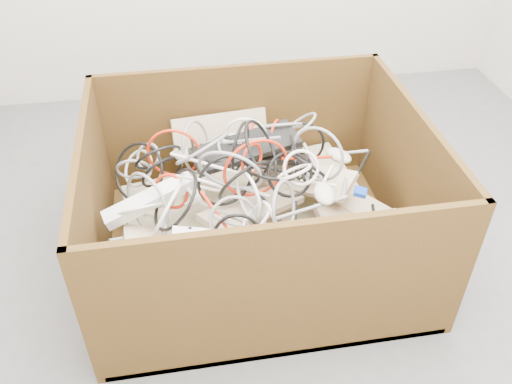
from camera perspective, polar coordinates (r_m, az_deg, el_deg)
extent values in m
plane|color=#525154|center=(2.24, 5.49, -6.93)|extent=(3.00, 3.00, 0.00)
cube|color=#38210E|center=(2.24, 0.09, -6.06)|extent=(1.22, 1.01, 0.03)
cube|color=#38210E|center=(2.45, -1.86, 6.81)|extent=(1.22, 0.02, 0.60)
cube|color=#38210E|center=(1.70, 2.93, -10.80)|extent=(1.22, 0.03, 0.60)
cube|color=#38210E|center=(2.21, 15.52, 1.24)|extent=(0.03, 0.96, 0.60)
cube|color=#38210E|center=(2.06, -16.49, -2.12)|extent=(0.02, 0.96, 0.60)
cube|color=tan|center=(2.21, 0.00, -4.35)|extent=(1.07, 0.92, 0.20)
cube|color=tan|center=(2.09, -2.43, -4.37)|extent=(0.77, 0.69, 0.21)
cube|color=tan|center=(2.28, -6.78, -0.16)|extent=(0.44, 0.27, 0.10)
cube|color=tan|center=(2.17, 9.24, -0.57)|extent=(0.40, 0.38, 0.12)
cube|color=tan|center=(2.02, 2.84, -4.38)|extent=(0.23, 0.43, 0.07)
cube|color=tan|center=(1.95, -7.64, -5.19)|extent=(0.41, 0.15, 0.19)
cube|color=tan|center=(1.95, 9.59, -5.14)|extent=(0.15, 0.42, 0.10)
cube|color=tan|center=(2.36, -3.73, 6.42)|extent=(0.41, 0.15, 0.16)
cube|color=tan|center=(2.00, -0.37, -1.67)|extent=(0.42, 0.35, 0.11)
cube|color=tan|center=(2.16, 4.99, 1.44)|extent=(0.39, 0.39, 0.15)
cube|color=black|center=(2.13, -0.06, 3.95)|extent=(0.43, 0.19, 0.11)
cube|color=black|center=(2.08, -1.12, 4.72)|extent=(0.44, 0.24, 0.08)
ellipsoid|color=beige|center=(1.99, -6.46, -0.44)|extent=(0.12, 0.14, 0.04)
ellipsoid|color=beige|center=(2.19, 8.61, 3.78)|extent=(0.12, 0.13, 0.04)
ellipsoid|color=beige|center=(1.83, 0.02, -6.81)|extent=(0.13, 0.11, 0.04)
ellipsoid|color=beige|center=(1.86, 7.13, -0.20)|extent=(0.07, 0.12, 0.04)
ellipsoid|color=beige|center=(2.13, -7.32, 3.91)|extent=(0.13, 0.11, 0.04)
ellipsoid|color=black|center=(1.86, 5.34, -6.07)|extent=(0.12, 0.07, 0.04)
ellipsoid|color=beige|center=(1.81, -9.77, -8.66)|extent=(0.13, 0.10, 0.04)
cube|color=white|center=(1.95, -11.11, -0.81)|extent=(0.34, 0.15, 0.14)
cube|color=white|center=(1.80, -4.28, -4.90)|extent=(0.29, 0.08, 0.09)
cube|color=#0B37B2|center=(2.00, 10.83, 0.00)|extent=(0.06, 0.06, 0.03)
torus|color=black|center=(1.89, 0.57, 4.47)|extent=(0.17, 0.23, 0.24)
torus|color=gray|center=(2.22, 4.38, 6.80)|extent=(0.22, 0.24, 0.14)
torus|color=silver|center=(1.90, -9.49, -2.50)|extent=(0.16, 0.32, 0.32)
torus|color=gray|center=(2.19, -6.26, 4.68)|extent=(0.15, 0.28, 0.30)
torus|color=silver|center=(1.97, -6.14, -0.22)|extent=(0.12, 0.17, 0.14)
torus|color=black|center=(2.24, 4.59, 4.99)|extent=(0.29, 0.04, 0.29)
torus|color=silver|center=(1.92, -5.66, 0.83)|extent=(0.17, 0.16, 0.17)
torus|color=gray|center=(1.81, -2.39, -2.87)|extent=(0.21, 0.10, 0.20)
torus|color=silver|center=(1.97, 7.16, 1.11)|extent=(0.12, 0.16, 0.19)
torus|color=gray|center=(2.10, -2.91, 4.26)|extent=(0.12, 0.16, 0.13)
torus|color=black|center=(2.00, 4.79, 2.73)|extent=(0.06, 0.16, 0.15)
torus|color=silver|center=(2.25, -12.18, 2.43)|extent=(0.14, 0.20, 0.18)
torus|color=black|center=(2.17, -9.73, 2.05)|extent=(0.24, 0.13, 0.24)
torus|color=gray|center=(1.78, 2.94, -1.75)|extent=(0.13, 0.24, 0.26)
torus|color=gray|center=(1.98, -11.27, -1.33)|extent=(0.22, 0.29, 0.35)
torus|color=silver|center=(2.24, -2.50, 5.51)|extent=(0.18, 0.12, 0.15)
torus|color=black|center=(1.89, -8.44, -0.77)|extent=(0.23, 0.34, 0.26)
torus|color=black|center=(1.99, -1.67, 4.74)|extent=(0.13, 0.24, 0.26)
torus|color=gray|center=(1.80, 2.10, -4.98)|extent=(0.17, 0.09, 0.18)
torus|color=gray|center=(1.83, -2.70, -2.83)|extent=(0.14, 0.16, 0.13)
torus|color=black|center=(1.78, -1.98, -4.67)|extent=(0.22, 0.08, 0.22)
torus|color=red|center=(1.94, -0.43, 3.36)|extent=(0.13, 0.14, 0.18)
torus|color=black|center=(2.12, -10.18, 3.56)|extent=(0.26, 0.17, 0.22)
torus|color=black|center=(2.16, -12.15, 2.02)|extent=(0.24, 0.27, 0.25)
torus|color=silver|center=(2.12, -1.05, 6.05)|extent=(0.18, 0.08, 0.19)
torus|color=black|center=(1.89, -3.24, 1.17)|extent=(0.28, 0.07, 0.29)
torus|color=silver|center=(1.98, -11.95, -1.82)|extent=(0.26, 0.21, 0.18)
torus|color=silver|center=(1.91, 4.73, 2.53)|extent=(0.18, 0.11, 0.16)
torus|color=gray|center=(2.03, 6.42, 3.92)|extent=(0.22, 0.22, 0.30)
torus|color=black|center=(1.91, 1.55, 1.95)|extent=(0.18, 0.18, 0.12)
torus|color=red|center=(1.91, -0.01, 2.46)|extent=(0.34, 0.08, 0.35)
torus|color=gray|center=(2.05, -5.61, 4.59)|extent=(0.24, 0.28, 0.21)
torus|color=silver|center=(1.80, 0.03, -2.69)|extent=(0.11, 0.16, 0.13)
torus|color=silver|center=(1.86, 3.99, 2.08)|extent=(0.16, 0.16, 0.09)
torus|color=red|center=(2.18, 1.92, 6.28)|extent=(0.08, 0.14, 0.15)
torus|color=gray|center=(2.20, -11.22, 3.65)|extent=(0.14, 0.13, 0.12)
torus|color=red|center=(1.97, -8.85, 0.05)|extent=(0.17, 0.11, 0.19)
torus|color=black|center=(1.90, -1.25, 1.13)|extent=(0.21, 0.20, 0.25)
torus|color=gray|center=(2.19, -12.67, 2.31)|extent=(0.19, 0.08, 0.18)
torus|color=silver|center=(1.85, -0.82, -0.41)|extent=(0.09, 0.24, 0.25)
torus|color=red|center=(2.11, -8.60, 4.02)|extent=(0.25, 0.05, 0.25)
torus|color=black|center=(2.01, 5.18, 2.73)|extent=(0.20, 0.26, 0.21)
torus|color=silver|center=(1.81, 1.40, -3.08)|extent=(0.06, 0.20, 0.20)
torus|color=gray|center=(1.87, -2.70, 2.19)|extent=(0.30, 0.17, 0.28)
torus|color=black|center=(1.93, 3.56, 1.85)|extent=(0.24, 0.16, 0.19)
torus|color=gray|center=(2.24, 2.25, 6.74)|extent=(0.31, 0.26, 0.20)
cylinder|color=red|center=(2.11, -1.34, 4.95)|extent=(0.13, 0.25, 0.05)
cylinder|color=gray|center=(1.82, 0.05, -0.03)|extent=(0.09, 0.10, 0.04)
cylinder|color=black|center=(2.09, -6.58, 4.68)|extent=(0.02, 0.20, 0.07)
cylinder|color=gray|center=(1.93, -13.19, -4.63)|extent=(0.13, 0.07, 0.06)
cylinder|color=silver|center=(1.98, -5.32, 2.97)|extent=(0.25, 0.16, 0.03)
cylinder|color=gray|center=(2.25, 9.84, 4.10)|extent=(0.14, 0.05, 0.04)
cylinder|color=black|center=(1.90, 12.35, -3.29)|extent=(0.09, 0.25, 0.06)
cylinder|color=silver|center=(2.09, -1.56, 5.02)|extent=(0.14, 0.05, 0.04)
cylinder|color=black|center=(1.98, 4.36, 3.65)|extent=(0.02, 0.24, 0.05)
cylinder|color=red|center=(1.80, -4.01, -2.42)|extent=(0.10, 0.20, 0.07)
cylinder|color=gray|center=(1.99, 6.15, 2.78)|extent=(0.05, 0.20, 0.08)
cylinder|color=black|center=(1.81, -9.38, -4.97)|extent=(0.18, 0.04, 0.06)
cylinder|color=gray|center=(1.87, -9.81, -4.86)|extent=(0.05, 0.17, 0.03)
cylinder|color=black|center=(1.84, 1.58, -1.80)|extent=(0.07, 0.16, 0.04)
cylinder|color=gray|center=(2.00, 13.10, -3.14)|extent=(0.11, 0.16, 0.07)
cylinder|color=black|center=(1.84, 4.10, -3.61)|extent=(0.07, 0.23, 0.03)
cylinder|color=gray|center=(2.06, -1.13, 5.37)|extent=(0.25, 0.13, 0.09)
cylinder|color=red|center=(2.02, 5.36, 3.57)|extent=(0.20, 0.04, 0.05)
cylinder|color=black|center=(2.17, 10.81, 2.39)|extent=(0.14, 0.19, 0.04)
cylinder|color=gray|center=(1.82, 5.94, -1.60)|extent=(0.27, 0.11, 0.03)
cylinder|color=silver|center=(1.94, 6.52, 0.92)|extent=(0.12, 0.07, 0.02)
cylinder|color=black|center=(1.93, 15.06, -2.86)|extent=(0.02, 0.14, 0.04)
cylinder|color=silver|center=(1.91, 13.07, -4.03)|extent=(0.17, 0.20, 0.03)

